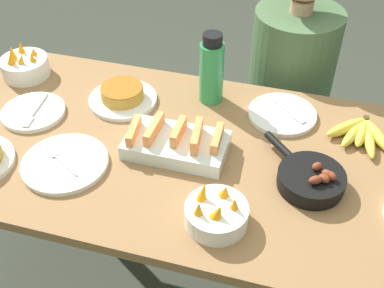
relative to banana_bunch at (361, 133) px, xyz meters
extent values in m
plane|color=#383D33|center=(-0.51, -0.22, -0.79)|extent=(14.00, 14.00, 0.00)
cube|color=olive|center=(-0.51, -0.22, -0.04)|extent=(1.71, 0.84, 0.03)
cylinder|color=olive|center=(-1.31, 0.14, -0.42)|extent=(0.07, 0.07, 0.74)
ellipsoid|color=gold|center=(-0.04, 0.01, 0.00)|extent=(0.15, 0.15, 0.04)
ellipsoid|color=gold|center=(-0.02, 0.00, 0.00)|extent=(0.10, 0.18, 0.04)
ellipsoid|color=gold|center=(0.00, 0.00, 0.00)|extent=(0.06, 0.15, 0.04)
ellipsoid|color=gold|center=(0.02, -0.02, 0.00)|extent=(0.06, 0.20, 0.03)
ellipsoid|color=gold|center=(0.05, 0.00, 0.00)|extent=(0.11, 0.17, 0.04)
cylinder|color=#4C3819|center=(0.01, 0.07, 0.00)|extent=(0.02, 0.02, 0.04)
cube|color=silver|center=(-0.56, -0.23, 0.01)|extent=(0.32, 0.18, 0.05)
cube|color=#ED8E4C|center=(-0.69, -0.25, 0.05)|extent=(0.04, 0.12, 0.04)
cube|color=#ED8E4C|center=(-0.63, -0.22, 0.05)|extent=(0.03, 0.13, 0.05)
cube|color=#ED8E4C|center=(-0.56, -0.22, 0.05)|extent=(0.02, 0.11, 0.05)
cube|color=#ED8E4C|center=(-0.50, -0.22, 0.05)|extent=(0.04, 0.13, 0.05)
cube|color=#ED8E4C|center=(-0.43, -0.21, 0.05)|extent=(0.03, 0.12, 0.04)
cylinder|color=black|center=(-0.14, -0.27, -0.01)|extent=(0.19, 0.19, 0.01)
cylinder|color=black|center=(-0.14, -0.27, 0.01)|extent=(0.20, 0.20, 0.04)
cylinder|color=black|center=(-0.25, -0.16, 0.02)|extent=(0.10, 0.11, 0.02)
ellipsoid|color=brown|center=(-0.13, -0.25, 0.04)|extent=(0.04, 0.04, 0.03)
ellipsoid|color=brown|center=(-0.09, -0.28, 0.05)|extent=(0.04, 0.04, 0.03)
ellipsoid|color=brown|center=(-0.13, -0.31, 0.05)|extent=(0.05, 0.05, 0.03)
ellipsoid|color=brown|center=(-0.11, -0.29, 0.05)|extent=(0.04, 0.04, 0.02)
ellipsoid|color=brown|center=(-0.10, -0.27, 0.05)|extent=(0.05, 0.05, 0.03)
cylinder|color=white|center=(-0.82, -0.03, -0.01)|extent=(0.24, 0.24, 0.02)
cylinder|color=gold|center=(-0.82, -0.03, 0.02)|extent=(0.15, 0.15, 0.04)
cylinder|color=#9B601E|center=(-0.82, -0.03, 0.04)|extent=(0.15, 0.15, 0.00)
cylinder|color=white|center=(-0.87, -0.38, -0.01)|extent=(0.27, 0.27, 0.02)
cylinder|color=silver|center=(-0.86, -0.40, 0.00)|extent=(0.10, 0.06, 0.01)
cube|color=silver|center=(-0.93, -0.36, 0.00)|extent=(0.05, 0.04, 0.00)
cylinder|color=white|center=(-0.26, 0.04, -0.01)|extent=(0.23, 0.23, 0.02)
cylinder|color=silver|center=(-0.27, 0.07, 0.00)|extent=(0.10, 0.09, 0.01)
cube|color=silver|center=(-0.20, 0.02, 0.00)|extent=(0.05, 0.05, 0.00)
cylinder|color=white|center=(-1.10, -0.18, -0.01)|extent=(0.22, 0.22, 0.02)
cylinder|color=silver|center=(-1.08, -0.15, 0.00)|extent=(0.02, 0.14, 0.01)
cube|color=silver|center=(-1.07, -0.25, 0.00)|extent=(0.03, 0.05, 0.00)
cylinder|color=white|center=(-0.37, -0.47, 0.01)|extent=(0.17, 0.17, 0.06)
cone|color=orange|center=(-0.33, -0.47, 0.06)|extent=(0.03, 0.04, 0.05)
cone|color=orange|center=(-0.36, -0.43, 0.06)|extent=(0.05, 0.04, 0.05)
cone|color=orange|center=(-0.42, -0.45, 0.06)|extent=(0.05, 0.05, 0.06)
cone|color=orange|center=(-0.41, -0.51, 0.06)|extent=(0.04, 0.04, 0.05)
cone|color=orange|center=(-0.36, -0.50, 0.06)|extent=(0.05, 0.05, 0.05)
cylinder|color=white|center=(-1.24, 0.03, 0.02)|extent=(0.18, 0.18, 0.07)
cone|color=orange|center=(-1.20, 0.03, 0.06)|extent=(0.03, 0.04, 0.04)
cone|color=orange|center=(-1.22, 0.07, 0.06)|extent=(0.05, 0.05, 0.04)
cone|color=orange|center=(-1.27, 0.08, 0.07)|extent=(0.05, 0.04, 0.05)
cone|color=orange|center=(-1.28, 0.03, 0.07)|extent=(0.04, 0.05, 0.06)
cone|color=orange|center=(-1.26, -0.01, 0.07)|extent=(0.06, 0.05, 0.06)
cone|color=orange|center=(-1.23, 0.00, 0.07)|extent=(0.04, 0.04, 0.05)
cylinder|color=#2D9351|center=(-0.52, 0.07, 0.09)|extent=(0.09, 0.09, 0.22)
cylinder|color=black|center=(-0.52, 0.07, 0.22)|extent=(0.07, 0.07, 0.04)
cube|color=black|center=(-0.27, 0.44, -0.57)|extent=(0.38, 0.38, 0.43)
cylinder|color=#476642|center=(-0.27, 0.44, -0.09)|extent=(0.35, 0.35, 0.54)
cylinder|color=tan|center=(-0.27, 0.44, 0.20)|extent=(0.09, 0.09, 0.05)
camera|label=1|loc=(-0.21, -1.30, 1.01)|focal=45.00mm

